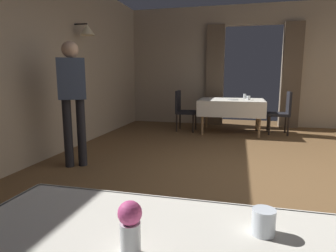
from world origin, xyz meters
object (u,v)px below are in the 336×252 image
Objects in this scene: person_waiter_by_doorway at (73,94)px; flower_vase_near at (130,227)px; chair_mid_left at (183,109)px; plate_mid_a at (233,99)px; glass_mid_c at (245,96)px; chair_mid_right at (283,111)px; glass_mid_b at (248,98)px; dining_table_mid at (231,104)px; glass_near_b at (264,222)px.

flower_vase_near is at bearing -55.50° from person_waiter_by_doorway.
plate_mid_a is at bearing -3.57° from chair_mid_left.
chair_mid_left is at bearing -165.15° from glass_mid_c.
chair_mid_right is at bearing 78.33° from flower_vase_near.
chair_mid_left is at bearing 99.42° from flower_vase_near.
plate_mid_a is at bearing -176.74° from glass_mid_b.
glass_mid_c is at bearing 99.53° from glass_mid_b.
chair_mid_right and chair_mid_left have the same top height.
chair_mid_right is 10.08× the size of glass_mid_b.
flower_vase_near reaches higher than glass_mid_b.
chair_mid_left is 5.89m from flower_vase_near.
plate_mid_a is 2.60× the size of glass_mid_b.
person_waiter_by_doorway is (-2.08, -2.93, 0.27)m from plate_mid_a.
glass_near_b is (0.25, -5.60, 0.14)m from dining_table_mid.
flower_vase_near is 5.77m from glass_mid_b.
dining_table_mid is 0.48m from glass_mid_c.
chair_mid_right reaches higher than flower_vase_near.
glass_near_b is (1.34, -5.59, 0.28)m from chair_mid_left.
flower_vase_near is 0.10× the size of person_waiter_by_doorway.
person_waiter_by_doorway is at bearing -124.78° from glass_mid_c.
chair_mid_right reaches higher than glass_mid_b.
glass_mid_b is at bearing 50.78° from person_waiter_by_doorway.
chair_mid_left is 8.58× the size of glass_mid_c.
chair_mid_left is at bearing -179.15° from dining_table_mid.
glass_near_b is at bearing -98.38° from chair_mid_right.
person_waiter_by_doorway is at bearing 131.70° from glass_near_b.
chair_mid_right reaches higher than glass_near_b.
dining_table_mid is 8.52× the size of flower_vase_near.
glass_mid_b is 0.42m from glass_mid_c.
chair_mid_left reaches higher than dining_table_mid.
flower_vase_near is at bearing -101.67° from chair_mid_right.
chair_mid_left is at bearing 72.27° from person_waiter_by_doorway.
glass_mid_b is at bearing 85.15° from flower_vase_near.
glass_near_b is 0.79× the size of glass_mid_c.
glass_near_b is 5.54m from glass_mid_b.
glass_near_b is at bearing 28.97° from flower_vase_near.
chair_mid_left is 1.14m from plate_mid_a.
person_waiter_by_doorway is at bearing -107.73° from chair_mid_left.
glass_mid_c reaches higher than glass_mid_b.
dining_table_mid is 16.43× the size of glass_near_b.
glass_mid_b reaches higher than glass_near_b.
glass_near_b is at bearing -87.43° from dining_table_mid.
glass_mid_c is at bearing 58.82° from plate_mid_a.
dining_table_mid is 15.34× the size of glass_mid_b.
chair_mid_left reaches higher than flower_vase_near.
flower_vase_near reaches higher than glass_near_b.
person_waiter_by_doorway is (-2.41, -2.95, 0.23)m from glass_mid_b.
chair_mid_left is 10.08× the size of glass_mid_b.
flower_vase_near is (0.96, -5.80, 0.32)m from chair_mid_left.
dining_table_mid is at bearing 105.75° from plate_mid_a.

